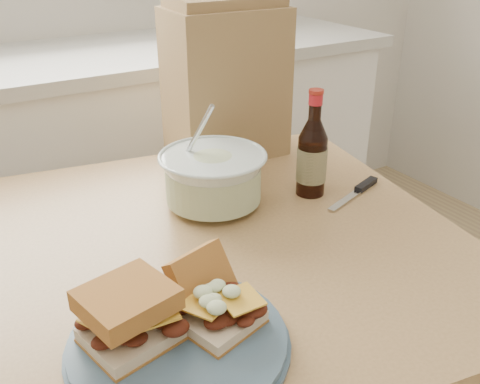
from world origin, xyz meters
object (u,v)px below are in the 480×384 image
plate (179,341)px  paper_bag (226,84)px  coleslaw_bowl (213,180)px  dining_table (223,285)px  beer_bottle (312,156)px

plate → paper_bag: size_ratio=0.84×
plate → coleslaw_bowl: bearing=54.2°
dining_table → coleslaw_bowl: 0.22m
dining_table → coleslaw_bowl: bearing=77.7°
dining_table → paper_bag: bearing=68.5°
coleslaw_bowl → plate: bearing=-125.8°
dining_table → beer_bottle: (0.27, 0.06, 0.20)m
coleslaw_bowl → paper_bag: paper_bag is taller
dining_table → plate: size_ratio=3.40×
plate → beer_bottle: (0.47, 0.29, 0.08)m
coleslaw_bowl → beer_bottle: (0.21, -0.06, 0.03)m
beer_bottle → plate: bearing=-171.2°
paper_bag → beer_bottle: bearing=-79.9°
plate → coleslaw_bowl: 0.44m
plate → coleslaw_bowl: size_ratio=1.37×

